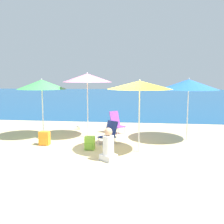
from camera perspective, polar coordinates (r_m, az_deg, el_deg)
name	(u,v)px	position (r m, az deg, el deg)	size (l,w,h in m)	color
ground_plane	(99,149)	(7.69, -2.88, -8.38)	(60.00, 60.00, 0.00)	#D1BA89
sea_water	(133,96)	(32.04, 4.81, 3.76)	(60.00, 40.00, 0.01)	navy
beach_umbrella_blue	(189,84)	(8.89, 17.13, 6.03)	(1.99, 1.99, 2.14)	white
beach_umbrella_green	(42,84)	(9.28, -15.76, 6.07)	(1.73, 1.73, 2.12)	white
beach_umbrella_pink	(87,78)	(8.97, -5.67, 7.76)	(1.76, 1.76, 2.34)	white
beach_umbrella_yellow	(140,85)	(7.12, 6.34, 6.14)	(1.85, 1.85, 2.10)	white
beach_chair_purple	(116,122)	(9.77, 0.98, -2.32)	(0.67, 0.67, 0.85)	silver
beach_chair_navy	(109,133)	(8.24, -0.65, -4.72)	(0.67, 0.70, 0.73)	silver
person_seated_near	(108,147)	(6.53, -0.84, -7.94)	(0.50, 0.49, 0.87)	silver
backpack_orange	(44,138)	(8.34, -15.18, -5.83)	(0.32, 0.26, 0.44)	orange
backpack_lime	(90,143)	(7.59, -5.11, -7.09)	(0.29, 0.26, 0.39)	#8ECC3D
seagull	(79,126)	(10.62, -7.54, -3.20)	(0.27, 0.11, 0.23)	gold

